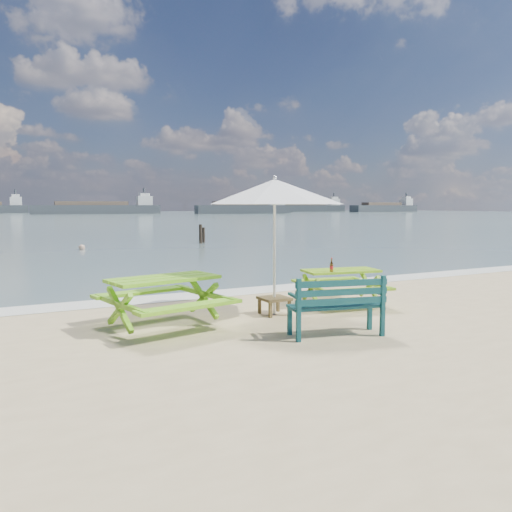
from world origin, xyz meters
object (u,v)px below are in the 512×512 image
patio_umbrella (275,192)px  swimmer (82,262)px  picnic_table_right (341,288)px  beer_bottle (332,267)px  picnic_table_left (164,303)px  side_table (274,305)px  park_bench (336,318)px

patio_umbrella → swimmer: patio_umbrella is taller
picnic_table_right → swimmer: size_ratio=1.19×
picnic_table_right → beer_bottle: bearing=-153.3°
picnic_table_left → swimmer: picnic_table_left is taller
picnic_table_left → picnic_table_right: picnic_table_left is taller
picnic_table_left → beer_bottle: beer_bottle is taller
patio_umbrella → beer_bottle: size_ratio=9.47×
picnic_table_left → swimmer: 16.03m
side_table → swimmer: (-1.22, 15.95, -0.75)m
swimmer → side_table: bearing=-85.6°
park_bench → swimmer: 17.74m
side_table → patio_umbrella: size_ratio=0.20×
side_table → beer_bottle: (1.28, 0.01, 0.63)m
patio_umbrella → picnic_table_right: bearing=6.7°
side_table → beer_bottle: beer_bottle is taller
picnic_table_right → swimmer: (-2.86, 15.75, -0.92)m
picnic_table_right → beer_bottle: beer_bottle is taller
picnic_table_right → park_bench: (-1.52, -1.92, -0.07)m
picnic_table_right → park_bench: size_ratio=1.24×
park_bench → side_table: size_ratio=2.99×
patio_umbrella → swimmer: size_ratio=1.60×
picnic_table_left → swimmer: (0.87, 15.98, -0.98)m
picnic_table_left → side_table: 2.10m
picnic_table_right → side_table: size_ratio=3.70×
picnic_table_left → patio_umbrella: size_ratio=0.88×
patio_umbrella → beer_bottle: 1.93m
beer_bottle → picnic_table_right: bearing=26.7°
picnic_table_left → park_bench: (2.21, -1.69, -0.12)m
picnic_table_left → swimmer: size_ratio=1.42×
side_table → park_bench: bearing=-85.9°
side_table → patio_umbrella: bearing=-90.0°
side_table → picnic_table_left: bearing=-179.1°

